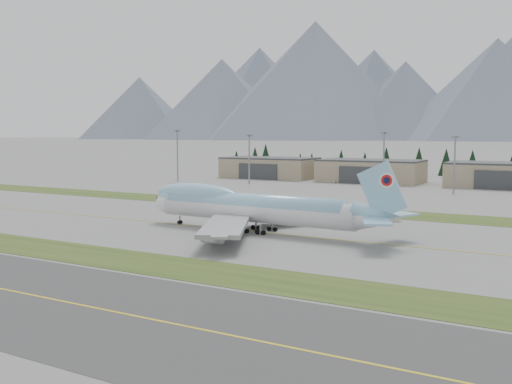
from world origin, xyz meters
The scene contains 14 objects.
ground centered at (0.00, 0.00, 0.00)m, with size 7000.00×7000.00×0.00m, color slate.
grass_strip_near centered at (0.00, -38.00, 0.00)m, with size 400.00×14.00×0.08m, color #304318.
grass_strip_far centered at (0.00, 45.00, 0.00)m, with size 400.00×18.00×0.08m, color #304318.
asphalt_taxiway centered at (0.00, -62.00, 0.00)m, with size 400.00×32.00×0.04m, color #3B3B3B.
taxiway_line_main centered at (0.00, 0.00, 0.00)m, with size 400.00×0.40×0.02m, color gold.
taxiway_line_near centered at (0.00, -62.00, 0.00)m, with size 400.00×0.40×0.02m, color gold.
boeing_747_freighter centered at (5.11, -0.20, 5.80)m, with size 66.42×57.60×17.58m.
hangar_left centered at (-70.00, 149.90, 5.39)m, with size 48.00×26.60×10.80m.
hangar_center centered at (-15.00, 149.90, 5.39)m, with size 48.00×26.60×10.80m.
hangar_right centered at (45.00, 149.90, 5.39)m, with size 48.00×26.60×10.80m.
floodlight_masts centered at (1.39, 110.64, 16.19)m, with size 184.99×8.77×24.93m.
service_vehicle_a centered at (-28.47, 136.13, 0.00)m, with size 1.22×3.02×1.03m, color white.
service_vehicle_b centered at (5.09, 111.07, 0.00)m, with size 1.27×3.63×1.20m, color gold.
conifer_belt centered at (0.77, 212.04, 7.25)m, with size 269.92×15.75×17.00m.
Camera 1 is at (70.89, -115.42, 22.85)m, focal length 40.00 mm.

